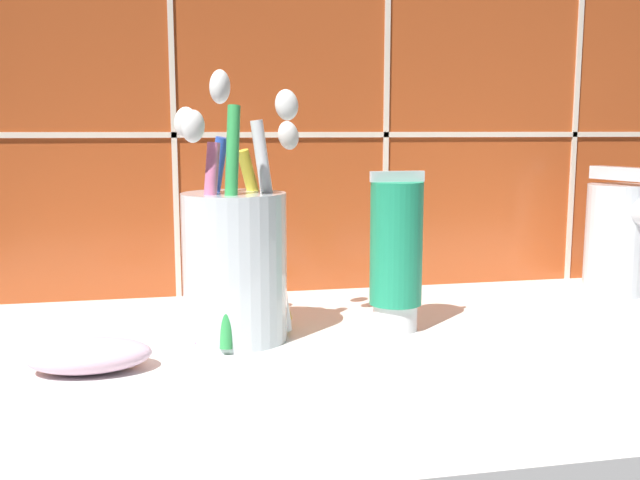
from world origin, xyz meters
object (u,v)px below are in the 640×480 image
Objects in this scene: toothpaste_tube at (396,253)px; sink_faucet at (621,234)px; soap_bar at (90,356)px; toothbrush_cup at (235,259)px.

toothpaste_tube reaches higher than sink_faucet.
soap_bar is (-21.97, -5.31, -4.95)cm from toothpaste_tube.
soap_bar is (-9.78, -5.29, -4.94)cm from toothbrush_cup.
toothbrush_cup is 12.19cm from toothpaste_tube.
toothpaste_tube is at bearing 0.07° from toothbrush_cup.
toothbrush_cup is at bearing -93.22° from sink_faucet.
soap_bar is (-46.05, -12.52, -4.63)cm from sink_faucet.
toothbrush_cup is 1.57× the size of toothpaste_tube.
toothpaste_tube is 1.03× the size of sink_faucet.
sink_faucet is at bearing 11.27° from toothbrush_cup.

